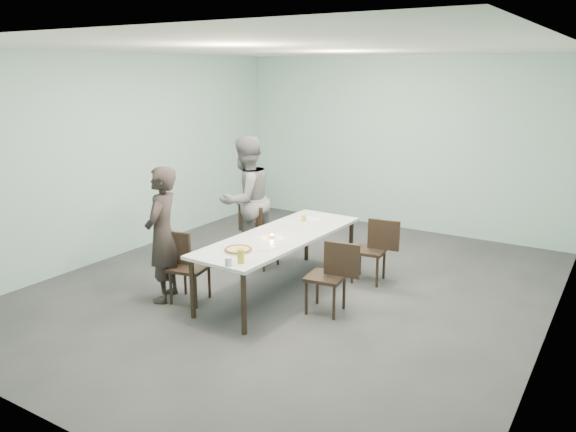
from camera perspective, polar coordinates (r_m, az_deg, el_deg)
The scene contains 16 objects.
ground at distance 7.38m, azimuth 0.57°, elevation -7.30°, with size 7.00×7.00×0.00m, color #333335.
room_shell at distance 6.88m, azimuth 0.62°, elevation 8.54°, with size 6.02×7.02×3.01m.
table at distance 7.05m, azimuth -0.80°, elevation -2.37°, with size 0.99×2.63×0.75m.
chair_near_left at distance 6.94m, azimuth -10.58°, elevation -4.58°, with size 0.64×0.50×0.87m.
chair_far_left at distance 8.08m, azimuth -3.20°, elevation -1.60°, with size 0.62×0.44×0.87m.
chair_near_right at distance 6.50m, azimuth 4.52°, elevation -5.72°, with size 0.63×0.47×0.87m.
chair_far_right at distance 7.50m, azimuth 8.82°, elevation -3.04°, with size 0.63×0.47×0.87m.
diner_near at distance 6.93m, azimuth -12.63°, elevation -1.86°, with size 0.61×0.40×1.66m, color black.
diner_far at distance 8.17m, azimuth -4.30°, elevation 1.64°, with size 0.90×0.70×1.85m, color slate.
pizza at distance 6.43m, azimuth -5.08°, elevation -3.43°, with size 0.34×0.34×0.04m.
side_plate at distance 6.48m, azimuth -2.36°, elevation -3.35°, with size 0.18×0.18×0.01m, color white.
beer_glass at distance 6.03m, azimuth -4.83°, elevation -4.08°, with size 0.08×0.08×0.15m, color gold.
water_tumbler at distance 5.97m, azimuth -6.07°, elevation -4.62°, with size 0.08×0.08×0.09m, color silver.
tealight at distance 6.91m, azimuth -1.65°, elevation -2.07°, with size 0.06×0.06×0.05m.
amber_tumbler at distance 7.67m, azimuth 1.61°, elevation -0.21°, with size 0.07×0.07×0.08m, color gold.
menu at distance 7.78m, azimuth 2.31°, elevation -0.30°, with size 0.30×0.22×0.01m, color silver.
Camera 1 is at (3.56, -5.84, 2.76)m, focal length 35.00 mm.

